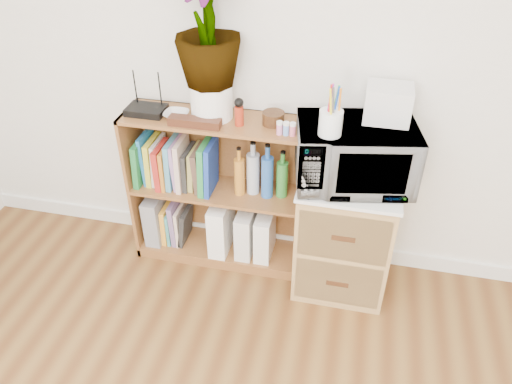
% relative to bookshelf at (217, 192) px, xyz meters
% --- Properties ---
extents(skirting_board, '(4.00, 0.02, 0.10)m').
position_rel_bookshelf_xyz_m(skirting_board, '(0.35, 0.14, -0.42)').
color(skirting_board, white).
rests_on(skirting_board, ground).
extents(bookshelf, '(1.00, 0.30, 0.95)m').
position_rel_bookshelf_xyz_m(bookshelf, '(0.00, 0.00, 0.00)').
color(bookshelf, brown).
rests_on(bookshelf, ground).
extents(wicker_unit, '(0.50, 0.45, 0.70)m').
position_rel_bookshelf_xyz_m(wicker_unit, '(0.75, -0.08, -0.12)').
color(wicker_unit, '#9E7542').
rests_on(wicker_unit, ground).
extents(microwave, '(0.64, 0.49, 0.32)m').
position_rel_bookshelf_xyz_m(microwave, '(0.75, -0.08, 0.40)').
color(microwave, silver).
rests_on(microwave, wicker_unit).
extents(pen_cup, '(0.11, 0.11, 0.12)m').
position_rel_bookshelf_xyz_m(pen_cup, '(0.62, -0.20, 0.62)').
color(pen_cup, white).
rests_on(pen_cup, microwave).
extents(small_appliance, '(0.22, 0.18, 0.17)m').
position_rel_bookshelf_xyz_m(small_appliance, '(0.87, 0.01, 0.65)').
color(small_appliance, silver).
rests_on(small_appliance, microwave).
extents(router, '(0.21, 0.14, 0.04)m').
position_rel_bookshelf_xyz_m(router, '(-0.37, -0.02, 0.49)').
color(router, black).
rests_on(router, bookshelf).
extents(white_bowl, '(0.13, 0.13, 0.03)m').
position_rel_bookshelf_xyz_m(white_bowl, '(-0.19, -0.03, 0.49)').
color(white_bowl, silver).
rests_on(white_bowl, bookshelf).
extents(plant_pot, '(0.22, 0.22, 0.19)m').
position_rel_bookshelf_xyz_m(plant_pot, '(-0.01, 0.02, 0.57)').
color(plant_pot, white).
rests_on(plant_pot, bookshelf).
extents(potted_plant, '(0.34, 0.34, 0.60)m').
position_rel_bookshelf_xyz_m(potted_plant, '(-0.01, 0.02, 0.96)').
color(potted_plant, '#3D702C').
rests_on(potted_plant, plant_pot).
extents(trinket_box, '(0.27, 0.07, 0.04)m').
position_rel_bookshelf_xyz_m(trinket_box, '(-0.07, -0.10, 0.50)').
color(trinket_box, '#35180E').
rests_on(trinket_box, bookshelf).
extents(kokeshi_doll, '(0.05, 0.05, 0.10)m').
position_rel_bookshelf_xyz_m(kokeshi_doll, '(0.15, -0.04, 0.53)').
color(kokeshi_doll, '#9E2713').
rests_on(kokeshi_doll, bookshelf).
extents(wooden_bowl, '(0.11, 0.11, 0.07)m').
position_rel_bookshelf_xyz_m(wooden_bowl, '(0.32, 0.01, 0.51)').
color(wooden_bowl, '#32180D').
rests_on(wooden_bowl, bookshelf).
extents(paint_jars, '(0.11, 0.04, 0.06)m').
position_rel_bookshelf_xyz_m(paint_jars, '(0.40, -0.09, 0.50)').
color(paint_jars, '#CB7192').
rests_on(paint_jars, bookshelf).
extents(file_box, '(0.09, 0.25, 0.32)m').
position_rel_bookshelf_xyz_m(file_box, '(-0.40, 0.00, -0.25)').
color(file_box, gray).
rests_on(file_box, bookshelf).
extents(magazine_holder_left, '(0.11, 0.27, 0.33)m').
position_rel_bookshelf_xyz_m(magazine_holder_left, '(0.02, -0.01, -0.24)').
color(magazine_holder_left, white).
rests_on(magazine_holder_left, bookshelf).
extents(magazine_holder_mid, '(0.09, 0.24, 0.30)m').
position_rel_bookshelf_xyz_m(magazine_holder_mid, '(0.17, -0.01, -0.26)').
color(magazine_holder_mid, silver).
rests_on(magazine_holder_mid, bookshelf).
extents(magazine_holder_right, '(0.09, 0.24, 0.29)m').
position_rel_bookshelf_xyz_m(magazine_holder_right, '(0.29, -0.01, -0.26)').
color(magazine_holder_right, white).
rests_on(magazine_holder_right, bookshelf).
extents(cookbooks, '(0.47, 0.20, 0.31)m').
position_rel_bookshelf_xyz_m(cookbooks, '(-0.23, 0.00, 0.16)').
color(cookbooks, '#1E7235').
rests_on(cookbooks, bookshelf).
extents(liquor_bottles, '(0.30, 0.07, 0.32)m').
position_rel_bookshelf_xyz_m(liquor_bottles, '(0.26, -0.00, 0.18)').
color(liquor_bottles, '#BF7523').
rests_on(liquor_bottles, bookshelf).
extents(lower_books, '(0.16, 0.19, 0.29)m').
position_rel_bookshelf_xyz_m(lower_books, '(-0.28, 0.00, -0.28)').
color(lower_books, '#F5A42B').
rests_on(lower_books, bookshelf).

